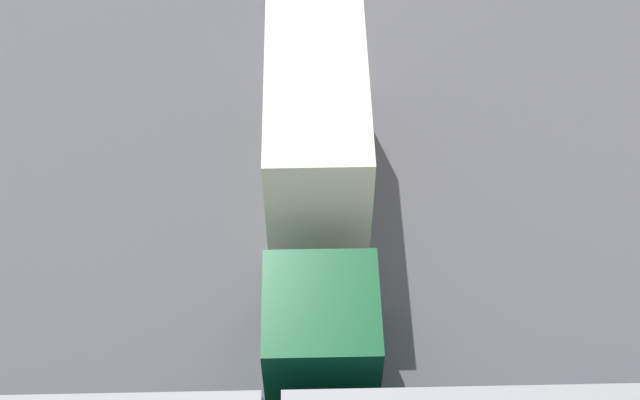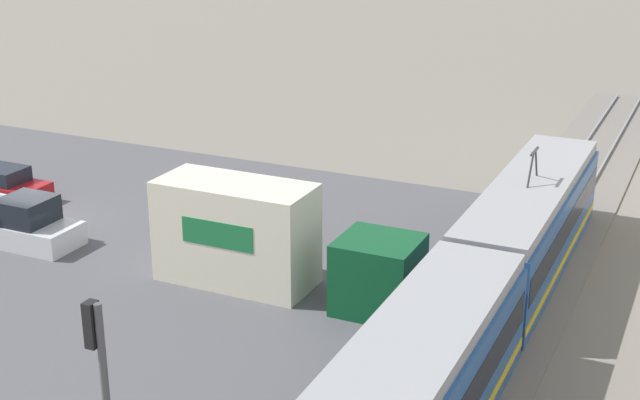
% 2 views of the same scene
% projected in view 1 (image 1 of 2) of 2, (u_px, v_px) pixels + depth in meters
% --- Properties ---
extents(box_truck, '(2.44, 9.23, 3.59)m').
position_uv_depth(box_truck, '(318.00, 173.00, 21.04)').
color(box_truck, '#0C4723').
rests_on(box_truck, ground).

